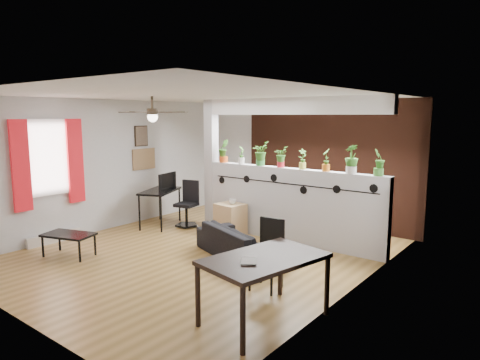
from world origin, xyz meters
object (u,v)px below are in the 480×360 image
object	(u,v)px
cup	(232,201)
folding_chair	(269,247)
potted_plant_7	(379,162)
coffee_table	(69,236)
ceiling_fan	(152,114)
sofa	(239,243)
computer_desk	(160,193)
potted_plant_0	(224,150)
cube_shelf	(230,219)
potted_plant_1	(241,154)
potted_plant_3	(281,156)
office_chair	(188,207)
potted_plant_5	(326,159)
dining_table	(264,264)
potted_plant_4	(303,158)
potted_plant_2	(260,153)
potted_plant_6	(352,158)

from	to	relation	value
cup	folding_chair	size ratio (longest dim) A/B	0.14
potted_plant_7	coffee_table	bearing A→B (deg)	-143.72
ceiling_fan	coffee_table	distance (m)	2.43
sofa	cup	xyz separation A→B (m)	(-0.90, 0.93, 0.42)
ceiling_fan	computer_desk	xyz separation A→B (m)	(-1.14, 1.12, -1.63)
ceiling_fan	potted_plant_0	bearing A→B (deg)	89.36
sofa	computer_desk	bearing A→B (deg)	6.95
potted_plant_7	cube_shelf	xyz separation A→B (m)	(-2.72, -0.34, -1.27)
potted_plant_1	computer_desk	bearing A→B (deg)	-157.02
potted_plant_1	potted_plant_7	distance (m)	2.71
cube_shelf	coffee_table	size ratio (longest dim) A/B	0.67
potted_plant_3	coffee_table	world-z (taller)	potted_plant_3
ceiling_fan	cube_shelf	bearing A→B (deg)	72.39
sofa	office_chair	distance (m)	2.25
potted_plant_0	potted_plant_3	world-z (taller)	potted_plant_0
potted_plant_5	sofa	world-z (taller)	potted_plant_5
potted_plant_7	office_chair	distance (m)	4.01
office_chair	sofa	bearing A→B (deg)	-23.72
potted_plant_1	potted_plant_0	bearing A→B (deg)	180.00
potted_plant_5	cube_shelf	size ratio (longest dim) A/B	0.63
computer_desk	cup	bearing A→B (deg)	11.73
cube_shelf	dining_table	size ratio (longest dim) A/B	0.41
ceiling_fan	cup	world-z (taller)	ceiling_fan
potted_plant_0	cube_shelf	world-z (taller)	potted_plant_0
potted_plant_5	potted_plant_4	bearing A→B (deg)	180.00
potted_plant_2	coffee_table	size ratio (longest dim) A/B	0.50
ceiling_fan	coffee_table	xyz separation A→B (m)	(-0.83, -1.14, -1.98)
potted_plant_4	computer_desk	world-z (taller)	potted_plant_4
potted_plant_2	potted_plant_3	world-z (taller)	potted_plant_2
potted_plant_3	cube_shelf	bearing A→B (deg)	-159.53
potted_plant_4	coffee_table	bearing A→B (deg)	-132.04
sofa	computer_desk	world-z (taller)	computer_desk
potted_plant_0	potted_plant_5	xyz separation A→B (m)	(2.26, -0.00, -0.04)
potted_plant_5	folding_chair	bearing A→B (deg)	-84.34
ceiling_fan	potted_plant_0	world-z (taller)	ceiling_fan
potted_plant_0	sofa	world-z (taller)	potted_plant_0
potted_plant_3	computer_desk	world-z (taller)	potted_plant_3
potted_plant_5	cube_shelf	bearing A→B (deg)	-169.38
potted_plant_2	potted_plant_5	size ratio (longest dim) A/B	1.19
coffee_table	potted_plant_3	bearing A→B (deg)	53.19
potted_plant_6	cube_shelf	bearing A→B (deg)	-171.46
folding_chair	cube_shelf	bearing A→B (deg)	140.61
potted_plant_5	cup	world-z (taller)	potted_plant_5
sofa	cup	distance (m)	1.36
potted_plant_6	office_chair	distance (m)	3.59
potted_plant_7	sofa	size ratio (longest dim) A/B	0.26
cup	computer_desk	xyz separation A→B (m)	(-1.65, -0.34, 0.02)
ceiling_fan	office_chair	world-z (taller)	ceiling_fan
potted_plant_0	coffee_table	bearing A→B (deg)	-106.05
computer_desk	folding_chair	bearing A→B (deg)	-19.90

